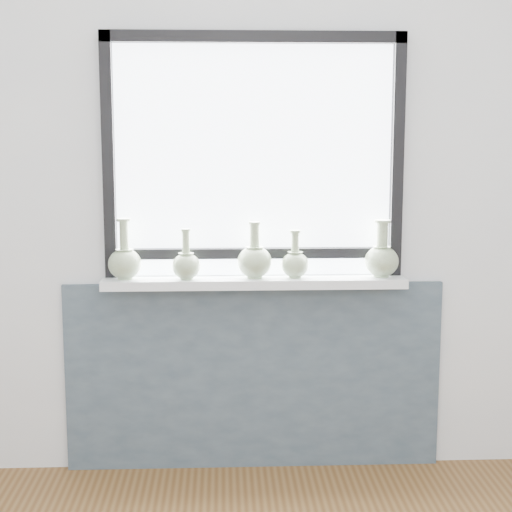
{
  "coord_description": "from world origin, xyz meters",
  "views": [
    {
      "loc": [
        -0.14,
        -1.65,
        1.53
      ],
      "look_at": [
        0.0,
        1.55,
        1.02
      ],
      "focal_mm": 55.0,
      "sensor_mm": 36.0,
      "label": 1
    }
  ],
  "objects_px": {
    "windowsill": "(254,282)",
    "vase_a": "(125,261)",
    "vase_b": "(186,264)",
    "vase_d": "(295,263)",
    "vase_e": "(382,258)",
    "vase_c": "(255,260)"
  },
  "relations": [
    {
      "from": "vase_a",
      "to": "vase_b",
      "type": "height_order",
      "value": "vase_a"
    },
    {
      "from": "windowsill",
      "to": "vase_d",
      "type": "distance_m",
      "value": 0.2
    },
    {
      "from": "windowsill",
      "to": "vase_e",
      "type": "xyz_separation_m",
      "value": [
        0.56,
        -0.01,
        0.1
      ]
    },
    {
      "from": "vase_a",
      "to": "vase_e",
      "type": "height_order",
      "value": "vase_a"
    },
    {
      "from": "vase_a",
      "to": "vase_c",
      "type": "xyz_separation_m",
      "value": [
        0.56,
        0.0,
        0.0
      ]
    },
    {
      "from": "vase_a",
      "to": "vase_d",
      "type": "distance_m",
      "value": 0.74
    },
    {
      "from": "vase_d",
      "to": "vase_c",
      "type": "bearing_deg",
      "value": 179.18
    },
    {
      "from": "vase_b",
      "to": "vase_e",
      "type": "height_order",
      "value": "vase_e"
    },
    {
      "from": "vase_b",
      "to": "vase_e",
      "type": "relative_size",
      "value": 0.87
    },
    {
      "from": "windowsill",
      "to": "vase_a",
      "type": "bearing_deg",
      "value": -178.72
    },
    {
      "from": "vase_c",
      "to": "vase_e",
      "type": "distance_m",
      "value": 0.56
    },
    {
      "from": "vase_b",
      "to": "vase_c",
      "type": "bearing_deg",
      "value": 4.16
    },
    {
      "from": "vase_a",
      "to": "vase_e",
      "type": "xyz_separation_m",
      "value": [
        1.12,
        0.01,
        0.0
      ]
    },
    {
      "from": "vase_b",
      "to": "vase_d",
      "type": "bearing_deg",
      "value": 2.3
    },
    {
      "from": "vase_a",
      "to": "vase_e",
      "type": "distance_m",
      "value": 1.12
    },
    {
      "from": "vase_a",
      "to": "vase_d",
      "type": "height_order",
      "value": "vase_a"
    },
    {
      "from": "vase_b",
      "to": "windowsill",
      "type": "bearing_deg",
      "value": 5.63
    },
    {
      "from": "vase_b",
      "to": "vase_d",
      "type": "xyz_separation_m",
      "value": [
        0.47,
        0.02,
        -0.0
      ]
    },
    {
      "from": "windowsill",
      "to": "vase_b",
      "type": "xyz_separation_m",
      "value": [
        -0.3,
        -0.03,
        0.09
      ]
    },
    {
      "from": "windowsill",
      "to": "vase_c",
      "type": "bearing_deg",
      "value": -88.35
    },
    {
      "from": "windowsill",
      "to": "vase_e",
      "type": "relative_size",
      "value": 5.26
    },
    {
      "from": "vase_a",
      "to": "windowsill",
      "type": "bearing_deg",
      "value": 1.28
    }
  ]
}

